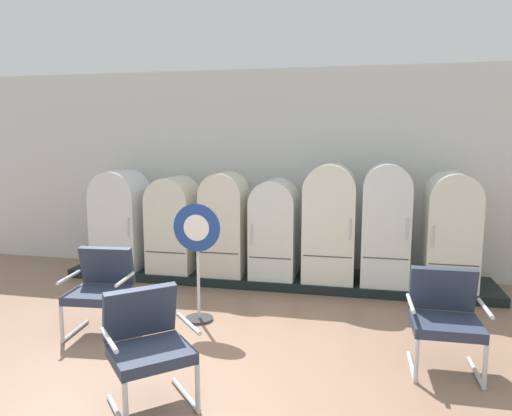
% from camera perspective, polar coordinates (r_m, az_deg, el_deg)
% --- Properties ---
extents(ground, '(12.00, 10.00, 0.05)m').
position_cam_1_polar(ground, '(4.37, -5.58, -20.55)').
color(ground, '#8A6954').
extents(back_wall, '(11.76, 0.12, 3.10)m').
position_cam_1_polar(back_wall, '(7.40, 3.03, 4.36)').
color(back_wall, silver).
rests_on(back_wall, ground).
extents(display_plinth, '(6.08, 0.95, 0.12)m').
position_cam_1_polar(display_plinth, '(7.06, 2.08, -8.25)').
color(display_plinth, black).
rests_on(display_plinth, ground).
extents(refrigerator_0, '(0.72, 0.69, 1.47)m').
position_cam_1_polar(refrigerator_0, '(7.54, -15.76, -0.99)').
color(refrigerator_0, white).
rests_on(refrigerator_0, display_plinth).
extents(refrigerator_1, '(0.65, 0.72, 1.39)m').
position_cam_1_polar(refrigerator_1, '(7.20, -9.72, -1.56)').
color(refrigerator_1, silver).
rests_on(refrigerator_1, display_plinth).
extents(refrigerator_2, '(0.61, 0.61, 1.47)m').
position_cam_1_polar(refrigerator_2, '(6.88, -3.77, -1.50)').
color(refrigerator_2, silver).
rests_on(refrigerator_2, display_plinth).
extents(refrigerator_3, '(0.63, 0.71, 1.38)m').
position_cam_1_polar(refrigerator_3, '(6.78, 2.21, -2.08)').
color(refrigerator_3, silver).
rests_on(refrigerator_3, display_plinth).
extents(refrigerator_4, '(0.69, 0.62, 1.61)m').
position_cam_1_polar(refrigerator_4, '(6.62, 8.73, -1.34)').
color(refrigerator_4, silver).
rests_on(refrigerator_4, display_plinth).
extents(refrigerator_5, '(0.62, 0.62, 1.62)m').
position_cam_1_polar(refrigerator_5, '(6.61, 15.16, -1.44)').
color(refrigerator_5, silver).
rests_on(refrigerator_5, display_plinth).
extents(refrigerator_6, '(0.65, 0.70, 1.52)m').
position_cam_1_polar(refrigerator_6, '(6.76, 22.13, -2.09)').
color(refrigerator_6, silver).
rests_on(refrigerator_6, display_plinth).
extents(armchair_left, '(0.70, 0.67, 0.90)m').
position_cam_1_polar(armchair_left, '(5.47, -17.95, -8.78)').
color(armchair_left, silver).
rests_on(armchair_left, ground).
extents(armchair_right, '(0.66, 0.63, 0.90)m').
position_cam_1_polar(armchair_right, '(4.74, 21.52, -11.63)').
color(armchair_right, silver).
rests_on(armchair_right, ground).
extents(armchair_center, '(0.85, 0.85, 0.90)m').
position_cam_1_polar(armchair_center, '(3.99, -12.77, -15.12)').
color(armchair_center, silver).
rests_on(armchair_center, ground).
extents(sign_stand, '(0.54, 0.32, 1.36)m').
position_cam_1_polar(sign_stand, '(5.47, -6.96, -6.20)').
color(sign_stand, '#2D2D30').
rests_on(sign_stand, ground).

